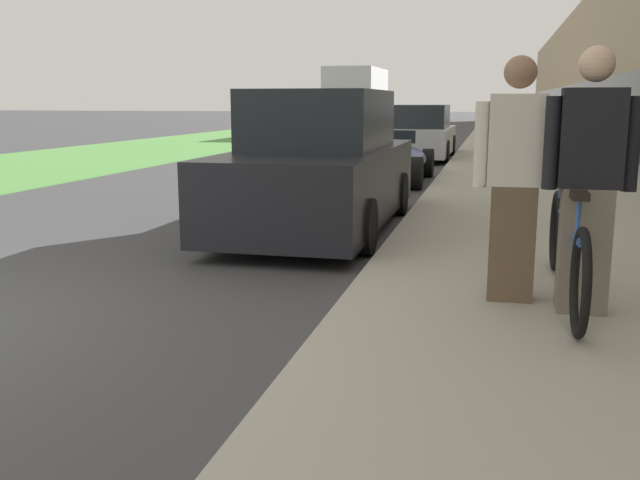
# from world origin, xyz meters

# --- Properties ---
(sidewalk_slab) EXTENTS (4.39, 70.00, 0.12)m
(sidewalk_slab) POSITION_xyz_m (5.55, 21.00, 0.06)
(sidewalk_slab) COLOR #A39E8E
(sidewalk_slab) RESTS_ON ground
(lawn_strip) EXTENTS (6.20, 70.00, 0.03)m
(lawn_strip) POSITION_xyz_m (-6.85, 25.00, 0.01)
(lawn_strip) COLOR #518E42
(lawn_strip) RESTS_ON ground
(tandem_bicycle) EXTENTS (0.52, 2.58, 0.89)m
(tandem_bicycle) POSITION_xyz_m (5.00, 1.98, 0.50)
(tandem_bicycle) COLOR black
(tandem_bicycle) RESTS_ON sidewalk_slab
(person_rider) EXTENTS (0.62, 0.24, 1.83)m
(person_rider) POSITION_xyz_m (5.08, 1.65, 1.04)
(person_rider) COLOR #756B5B
(person_rider) RESTS_ON sidewalk_slab
(person_bystander) EXTENTS (0.61, 0.24, 1.79)m
(person_bystander) POSITION_xyz_m (4.60, 1.86, 1.01)
(person_bystander) COLOR brown
(person_bystander) RESTS_ON sidewalk_slab
(parked_sedan_curbside) EXTENTS (1.80, 4.59, 1.72)m
(parked_sedan_curbside) POSITION_xyz_m (2.36, 5.05, 0.77)
(parked_sedan_curbside) COLOR black
(parked_sedan_curbside) RESTS_ON ground
(vintage_roadster_curbside) EXTENTS (1.84, 3.99, 1.00)m
(vintage_roadster_curbside) POSITION_xyz_m (2.27, 10.57, 0.44)
(vintage_roadster_curbside) COLOR navy
(vintage_roadster_curbside) RESTS_ON ground
(parked_sedan_far) EXTENTS (1.81, 4.64, 1.49)m
(parked_sedan_far) POSITION_xyz_m (2.40, 16.65, 0.67)
(parked_sedan_far) COLOR silver
(parked_sedan_far) RESTS_ON ground
(moving_truck) EXTENTS (2.33, 6.74, 3.11)m
(moving_truck) POSITION_xyz_m (-2.02, 30.85, 1.56)
(moving_truck) COLOR orange
(moving_truck) RESTS_ON ground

